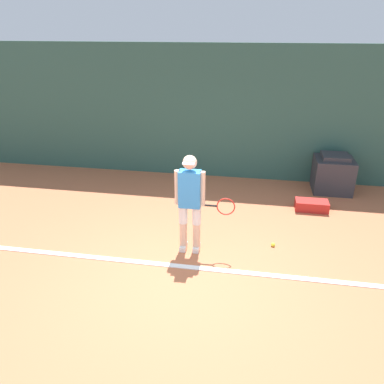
{
  "coord_description": "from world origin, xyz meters",
  "views": [
    {
      "loc": [
        0.88,
        -4.48,
        3.43
      ],
      "look_at": [
        -0.05,
        0.95,
        0.96
      ],
      "focal_mm": 35.0,
      "sensor_mm": 36.0,
      "label": 1
    }
  ],
  "objects_px": {
    "tennis_player": "(191,200)",
    "tennis_ball": "(273,245)",
    "equipment_bag": "(311,205)",
    "covered_chair": "(333,174)"
  },
  "relations": [
    {
      "from": "equipment_bag",
      "to": "tennis_player",
      "type": "bearing_deg",
      "value": -139.36
    },
    {
      "from": "tennis_ball",
      "to": "tennis_player",
      "type": "bearing_deg",
      "value": -166.55
    },
    {
      "from": "tennis_player",
      "to": "covered_chair",
      "type": "height_order",
      "value": "tennis_player"
    },
    {
      "from": "tennis_ball",
      "to": "equipment_bag",
      "type": "relative_size",
      "value": 0.11
    },
    {
      "from": "tennis_player",
      "to": "tennis_ball",
      "type": "height_order",
      "value": "tennis_player"
    },
    {
      "from": "equipment_bag",
      "to": "covered_chair",
      "type": "bearing_deg",
      "value": 63.62
    },
    {
      "from": "tennis_player",
      "to": "equipment_bag",
      "type": "distance_m",
      "value": 2.95
    },
    {
      "from": "covered_chair",
      "to": "equipment_bag",
      "type": "distance_m",
      "value": 1.26
    },
    {
      "from": "tennis_player",
      "to": "covered_chair",
      "type": "xyz_separation_m",
      "value": [
        2.7,
        2.94,
        -0.51
      ]
    },
    {
      "from": "tennis_player",
      "to": "tennis_ball",
      "type": "xyz_separation_m",
      "value": [
        1.36,
        0.32,
        -0.88
      ]
    }
  ]
}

